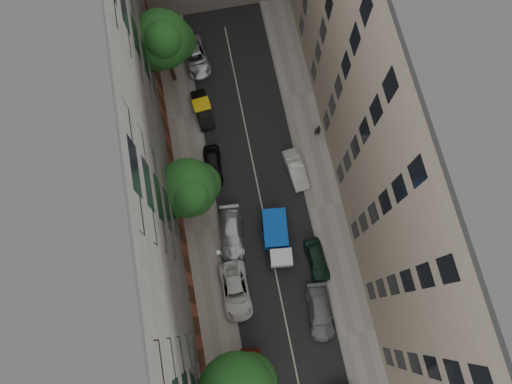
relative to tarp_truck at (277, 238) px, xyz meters
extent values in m
plane|color=#4C4C49|center=(-0.60, 2.18, -1.22)|extent=(120.00, 120.00, 0.00)
cube|color=black|center=(-0.60, 2.18, -1.21)|extent=(8.00, 44.00, 0.02)
cube|color=gray|center=(-6.10, 2.18, -1.15)|extent=(3.00, 44.00, 0.15)
cube|color=gray|center=(4.90, 2.18, -1.15)|extent=(3.00, 44.00, 0.15)
cube|color=#484643|center=(-11.60, 2.18, 8.78)|extent=(8.00, 44.00, 20.00)
cube|color=tan|center=(10.40, 2.18, 8.78)|extent=(8.00, 44.00, 20.00)
cube|color=black|center=(0.00, -0.09, -0.74)|extent=(2.40, 4.98, 0.27)
cube|color=silver|center=(0.00, -1.78, 0.06)|extent=(1.93, 1.62, 1.51)
cube|color=blue|center=(0.00, 0.71, 0.20)|extent=(2.31, 3.40, 1.60)
cylinder|color=black|center=(-0.84, -1.78, -0.85)|extent=(0.25, 0.75, 0.75)
cylinder|color=black|center=(0.84, -1.78, -0.85)|extent=(0.25, 0.75, 0.75)
cylinder|color=black|center=(-0.84, 1.33, -0.85)|extent=(0.25, 0.75, 0.75)
cylinder|color=black|center=(0.84, 1.33, -0.85)|extent=(0.25, 0.75, 0.75)
imported|color=#4E180F|center=(-4.20, -10.44, -0.49)|extent=(2.22, 4.62, 1.46)
imported|color=silver|center=(-4.20, -3.62, -0.53)|extent=(2.33, 5.02, 1.39)
imported|color=#B9B9BE|center=(-3.68, 1.16, -0.51)|extent=(2.46, 5.07, 1.42)
imported|color=black|center=(-4.20, 7.58, -0.56)|extent=(1.80, 3.96, 1.32)
imported|color=black|center=(-4.20, 13.18, -0.57)|extent=(1.77, 4.08, 1.30)
imported|color=#BCBDC1|center=(-4.00, 18.78, -0.55)|extent=(2.80, 5.06, 1.34)
imported|color=slate|center=(2.26, -6.62, -0.55)|extent=(2.26, 4.80, 1.35)
imported|color=black|center=(3.00, -2.42, -0.57)|extent=(1.76, 3.89, 1.30)
imported|color=silver|center=(3.00, 5.78, -0.58)|extent=(1.83, 4.05, 1.29)
cylinder|color=#382619|center=(-5.20, -10.62, 0.34)|extent=(0.36, 0.36, 2.83)
sphere|color=#1D531B|center=(-4.30, -10.22, 3.77)|extent=(4.05, 4.05, 4.05)
cylinder|color=#382619|center=(-6.31, 4.51, 0.13)|extent=(0.36, 0.36, 2.41)
cylinder|color=#382619|center=(-6.31, 4.51, 2.19)|extent=(0.24, 0.24, 1.72)
sphere|color=#1D531B|center=(-6.31, 4.51, 3.87)|extent=(4.71, 4.71, 4.71)
sphere|color=#1D531B|center=(-5.41, 4.91, 3.05)|extent=(3.53, 3.53, 3.53)
sphere|color=#1D531B|center=(-7.01, 4.01, 3.39)|extent=(3.30, 3.30, 3.30)
sphere|color=#1D531B|center=(-6.11, 3.71, 4.77)|extent=(3.06, 3.06, 3.06)
cylinder|color=#382619|center=(-6.32, 17.14, 0.46)|extent=(0.36, 0.36, 3.07)
cylinder|color=#382619|center=(-6.32, 17.14, 3.09)|extent=(0.24, 0.24, 2.19)
sphere|color=#1D531B|center=(-6.32, 17.14, 5.24)|extent=(4.91, 4.91, 4.91)
sphere|color=#1D531B|center=(-5.42, 17.54, 4.18)|extent=(3.68, 3.68, 3.68)
sphere|color=#1D531B|center=(-7.02, 16.64, 4.62)|extent=(3.44, 3.44, 3.44)
sphere|color=#1D531B|center=(-6.12, 16.34, 6.38)|extent=(3.19, 3.19, 3.19)
cylinder|color=#17522A|center=(-4.80, -1.00, 1.60)|extent=(0.14, 0.14, 5.35)
sphere|color=silver|center=(-4.80, -1.00, 4.37)|extent=(0.36, 0.36, 0.36)
imported|color=black|center=(5.69, 8.93, -0.24)|extent=(0.64, 0.45, 1.67)
camera|label=1|loc=(-3.04, -6.49, 37.85)|focal=32.00mm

